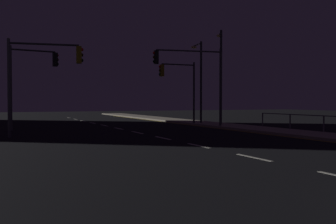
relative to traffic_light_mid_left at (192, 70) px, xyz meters
The scene contains 10 objects.
ground_plane 8.85m from the traffic_light_mid_left, 130.38° to the right, with size 112.00×112.00×0.00m, color black.
sidewalk_right 7.90m from the traffic_light_mid_left, 61.88° to the right, with size 2.90×77.00×0.14m, color #9E937F.
lane_markings_center 7.00m from the traffic_light_mid_left, 154.25° to the right, with size 0.14×50.00×0.01m.
lane_edge_line 4.54m from the traffic_light_mid_left, 32.44° to the right, with size 0.14×53.00×0.01m.
traffic_light_mid_left is the anchor object (origin of this frame).
traffic_light_near_right 11.20m from the traffic_light_mid_left, 163.91° to the right, with size 3.95×0.81×5.30m.
traffic_light_far_left 3.62m from the traffic_light_mid_left, 80.09° to the left, with size 3.24×0.35×5.02m.
traffic_light_overhead_east 11.13m from the traffic_light_mid_left, 166.11° to the left, with size 3.25×0.70×5.62m.
street_lamp_median 3.86m from the traffic_light_mid_left, 26.38° to the left, with size 0.88×1.36×7.42m.
street_lamp_corner 5.16m from the traffic_light_mid_left, 55.63° to the left, with size 0.60×2.02×6.83m.
Camera 1 is at (-8.26, -2.37, 1.95)m, focal length 42.81 mm.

